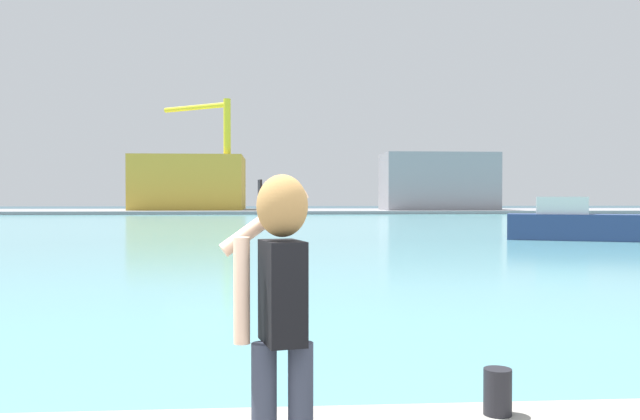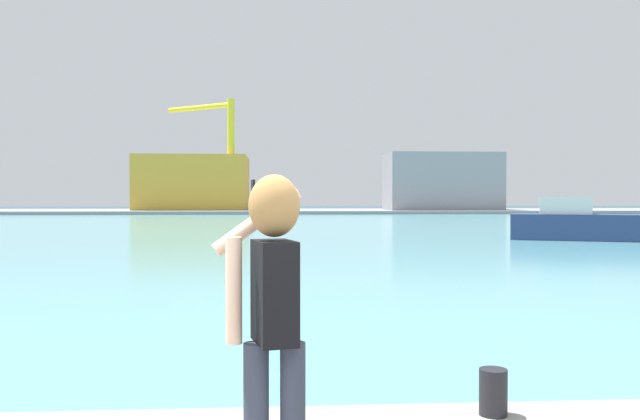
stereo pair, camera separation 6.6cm
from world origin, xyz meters
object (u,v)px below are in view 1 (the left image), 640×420
person_photographer (280,298)px  boat_moored (577,224)px  port_crane (218,142)px  harbor_bollard (498,392)px  warehouse_left (190,183)px  warehouse_right (438,182)px

person_photographer → boat_moored: bearing=-41.3°
port_crane → person_photographer: bearing=-85.2°
harbor_bollard → port_crane: 88.57m
warehouse_left → person_photographer: bearing=-82.7°
boat_moored → warehouse_right: size_ratio=0.48×
harbor_bollard → port_crane: port_crane is taller
harbor_bollard → warehouse_left: warehouse_left is taller
warehouse_right → port_crane: (-31.14, -0.37, 5.51)m
harbor_bollard → port_crane: bearing=95.9°
warehouse_left → boat_moored: bearing=-66.2°
person_photographer → warehouse_right: (23.64, 89.16, 2.72)m
harbor_bollard → boat_moored: boat_moored is taller
boat_moored → warehouse_left: (-28.02, 63.41, 3.43)m
boat_moored → warehouse_right: bearing=104.6°
port_crane → warehouse_left: bearing=133.8°
person_photographer → warehouse_left: warehouse_left is taller
harbor_bollard → boat_moored: bearing=63.5°
harbor_bollard → port_crane: size_ratio=0.02×
person_photographer → boat_moored: person_photographer is taller
person_photographer → boat_moored: size_ratio=0.23×
harbor_bollard → warehouse_right: (22.01, 88.00, 3.61)m
harbor_bollard → warehouse_right: bearing=76.0°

